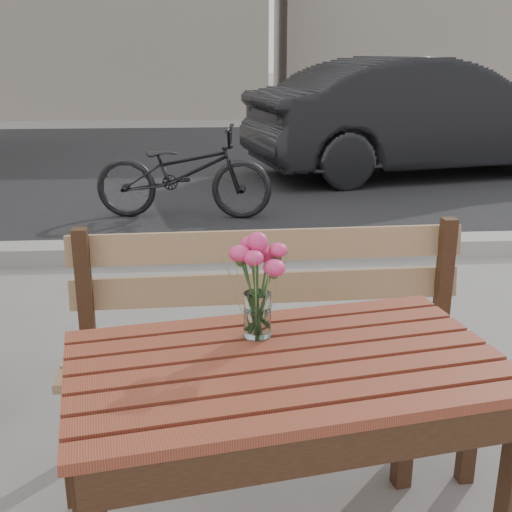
{
  "coord_description": "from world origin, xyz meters",
  "views": [
    {
      "loc": [
        -0.26,
        -1.34,
        1.41
      ],
      "look_at": [
        -0.14,
        0.3,
        0.88
      ],
      "focal_mm": 45.0,
      "sensor_mm": 36.0,
      "label": 1
    }
  ],
  "objects_px": {
    "bicycle": "(183,172)",
    "main_vase": "(257,273)",
    "parked_car": "(423,117)",
    "main_table": "(286,398)"
  },
  "relations": [
    {
      "from": "main_table",
      "to": "parked_car",
      "type": "relative_size",
      "value": 0.29
    },
    {
      "from": "main_vase",
      "to": "bicycle",
      "type": "relative_size",
      "value": 0.19
    },
    {
      "from": "bicycle",
      "to": "main_vase",
      "type": "bearing_deg",
      "value": -167.91
    },
    {
      "from": "main_vase",
      "to": "parked_car",
      "type": "bearing_deg",
      "value": 67.89
    },
    {
      "from": "parked_car",
      "to": "main_table",
      "type": "bearing_deg",
      "value": 146.91
    },
    {
      "from": "main_vase",
      "to": "parked_car",
      "type": "distance_m",
      "value": 6.29
    },
    {
      "from": "main_table",
      "to": "main_vase",
      "type": "height_order",
      "value": "main_vase"
    },
    {
      "from": "main_vase",
      "to": "parked_car",
      "type": "relative_size",
      "value": 0.07
    },
    {
      "from": "main_table",
      "to": "bicycle",
      "type": "height_order",
      "value": "bicycle"
    },
    {
      "from": "main_table",
      "to": "parked_car",
      "type": "xyz_separation_m",
      "value": [
        2.3,
        5.97,
        0.11
      ]
    }
  ]
}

